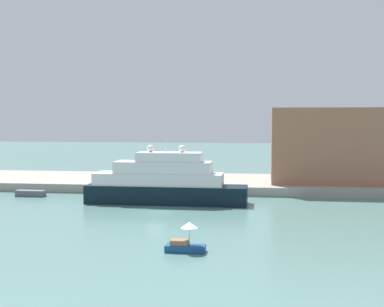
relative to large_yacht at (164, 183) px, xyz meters
name	(u,v)px	position (x,y,z in m)	size (l,w,h in m)	color
ground	(156,212)	(0.35, -7.60, -3.00)	(400.00, 400.00, 0.00)	slate
quay_dock	(186,183)	(0.35, 19.04, -2.26)	(110.00, 21.28, 1.48)	gray
large_yacht	(164,183)	(0.00, 0.00, 0.00)	(23.62, 4.96, 11.27)	black
small_motorboat	(185,242)	(7.31, -27.64, -2.03)	(3.75, 1.63, 2.85)	navy
work_barge	(31,193)	(-22.54, 3.97, -2.52)	(4.63, 1.59, 0.97)	#595966
harbor_building	(332,145)	(25.97, 17.29, 4.85)	(20.53, 11.40, 12.75)	#9E664C
parked_car	(108,179)	(-11.99, 11.56, -0.95)	(4.08, 1.80, 1.33)	silver
person_figure	(140,177)	(-7.27, 15.20, -0.81)	(0.36, 0.36, 1.55)	#334C8C
mooring_bollard	(179,183)	(0.64, 10.08, -1.15)	(0.39, 0.39, 0.75)	black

